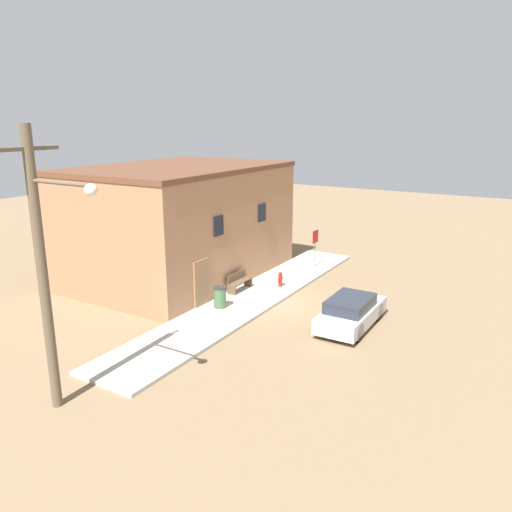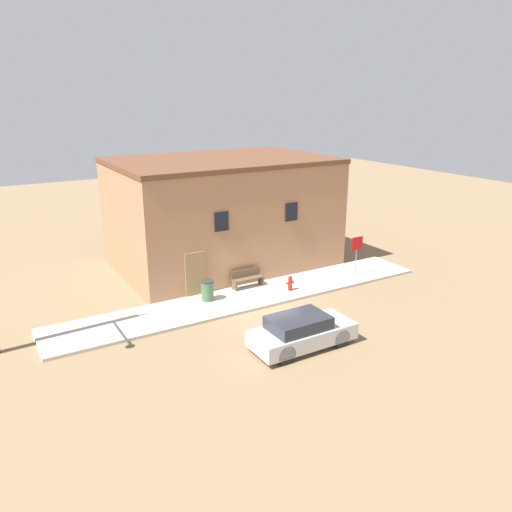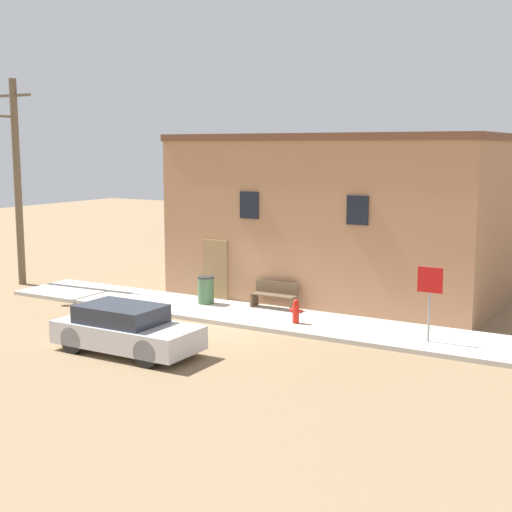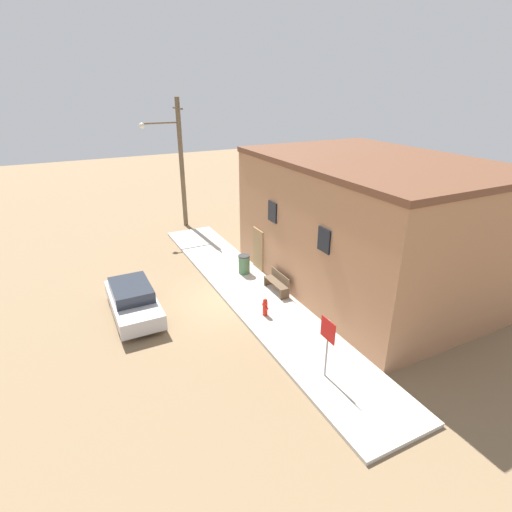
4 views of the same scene
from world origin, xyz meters
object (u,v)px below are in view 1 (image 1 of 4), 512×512
object	(u,v)px
fire_hydrant	(280,279)
bench	(239,282)
trash_bin	(220,297)
stop_sign	(315,241)
utility_pole	(45,266)
parked_car	(351,312)

from	to	relation	value
fire_hydrant	bench	distance (m)	2.08
fire_hydrant	trash_bin	bearing A→B (deg)	166.98
stop_sign	bench	bearing A→B (deg)	165.61
stop_sign	bench	world-z (taller)	stop_sign
bench	trash_bin	xyz separation A→B (m)	(-2.36, -0.53, 0.04)
trash_bin	utility_pole	size ratio (longest dim) A/B	0.12
bench	trash_bin	world-z (taller)	trash_bin
stop_sign	utility_pole	size ratio (longest dim) A/B	0.26
bench	trash_bin	size ratio (longest dim) A/B	1.66
trash_bin	parked_car	distance (m)	5.66
utility_pole	parked_car	size ratio (longest dim) A/B	2.00
fire_hydrant	stop_sign	size ratio (longest dim) A/B	0.36
utility_pole	stop_sign	bearing A→B (deg)	-1.83
stop_sign	parked_car	distance (m)	8.20
stop_sign	utility_pole	world-z (taller)	utility_pole
bench	parked_car	bearing A→B (deg)	-100.65
bench	utility_pole	world-z (taller)	utility_pole
stop_sign	bench	size ratio (longest dim) A/B	1.32
utility_pole	parked_car	distance (m)	11.69
trash_bin	bench	bearing A→B (deg)	12.64
fire_hydrant	utility_pole	size ratio (longest dim) A/B	0.09
trash_bin	utility_pole	bearing A→B (deg)	-177.54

